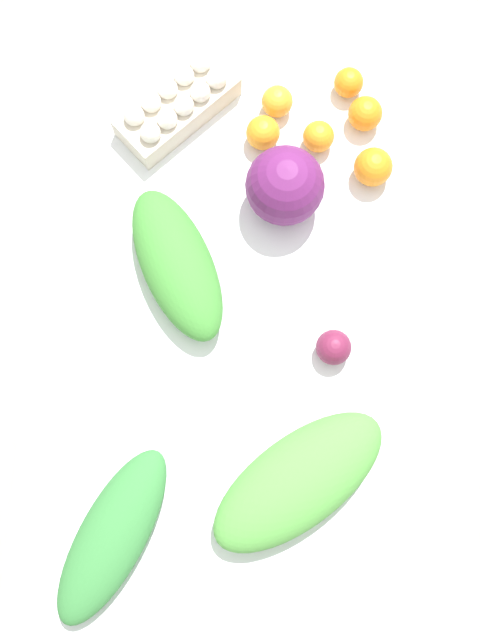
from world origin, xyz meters
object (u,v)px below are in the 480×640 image
(orange_0, at_px, (365,114))
(orange_3, at_px, (373,167))
(orange_5, at_px, (277,101))
(cabbage_purple, at_px, (285,186))
(greens_bunch_chard, at_px, (299,481))
(beet_root, at_px, (334,347))
(orange_1, at_px, (318,137))
(orange_4, at_px, (349,83))
(greens_bunch_beet_tops, at_px, (177,265))
(greens_bunch_kale, at_px, (113,536))
(orange_2, at_px, (263,133))
(egg_carton, at_px, (177,104))

(orange_0, relative_size, orange_3, 0.90)
(orange_5, bearing_deg, cabbage_purple, 5.52)
(cabbage_purple, relative_size, greens_bunch_chard, 0.43)
(cabbage_purple, xyz_separation_m, orange_0, (-0.19, 0.17, -0.04))
(beet_root, bearing_deg, orange_1, -174.94)
(greens_bunch_chard, height_order, orange_0, greens_bunch_chard)
(orange_4, bearing_deg, greens_bunch_beet_tops, -38.49)
(cabbage_purple, xyz_separation_m, greens_bunch_kale, (0.70, -0.30, -0.05))
(orange_2, distance_m, orange_5, 0.08)
(orange_0, relative_size, orange_4, 1.15)
(beet_root, bearing_deg, cabbage_purple, -160.93)
(cabbage_purple, relative_size, egg_carton, 0.59)
(egg_carton, relative_size, orange_1, 4.08)
(orange_3, bearing_deg, orange_0, -172.17)
(orange_4, bearing_deg, beet_root, -2.19)
(greens_bunch_kale, bearing_deg, orange_5, 163.04)
(greens_bunch_chard, relative_size, orange_2, 5.24)
(orange_3, relative_size, orange_5, 1.21)
(orange_3, bearing_deg, orange_5, -125.20)
(cabbage_purple, xyz_separation_m, orange_1, (-0.14, 0.07, -0.05))
(cabbage_purple, height_order, orange_1, cabbage_purple)
(cabbage_purple, height_order, orange_4, cabbage_purple)
(beet_root, distance_m, orange_4, 0.59)
(cabbage_purple, height_order, orange_0, cabbage_purple)
(orange_0, distance_m, orange_2, 0.22)
(orange_2, height_order, orange_5, orange_2)
(egg_carton, distance_m, orange_0, 0.41)
(greens_bunch_kale, distance_m, orange_2, 0.88)
(beet_root, bearing_deg, orange_2, -160.83)
(greens_bunch_chard, bearing_deg, greens_bunch_beet_tops, -148.20)
(egg_carton, xyz_separation_m, orange_2, (0.06, 0.19, -0.01))
(beet_root, height_order, orange_0, orange_0)
(orange_0, bearing_deg, orange_5, -96.51)
(greens_bunch_kale, bearing_deg, cabbage_purple, 156.85)
(greens_bunch_beet_tops, xyz_separation_m, orange_2, (-0.30, 0.16, -0.01))
(orange_3, bearing_deg, cabbage_purple, -69.93)
(egg_carton, distance_m, orange_2, 0.20)
(orange_1, bearing_deg, greens_bunch_chard, -1.82)
(orange_5, bearing_deg, greens_bunch_kale, -16.96)
(greens_bunch_beet_tops, height_order, orange_1, greens_bunch_beet_tops)
(orange_2, bearing_deg, orange_5, 159.92)
(greens_bunch_chard, bearing_deg, orange_1, 178.18)
(egg_carton, height_order, orange_0, egg_carton)
(greens_bunch_beet_tops, xyz_separation_m, orange_5, (-0.38, 0.19, -0.02))
(orange_3, bearing_deg, orange_4, -165.10)
(cabbage_purple, height_order, greens_bunch_chard, cabbage_purple)
(cabbage_purple, bearing_deg, greens_bunch_chard, 4.63)
(greens_bunch_beet_tops, relative_size, orange_0, 4.63)
(greens_bunch_chard, xyz_separation_m, beet_root, (-0.26, 0.06, -0.01))
(egg_carton, height_order, orange_4, egg_carton)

